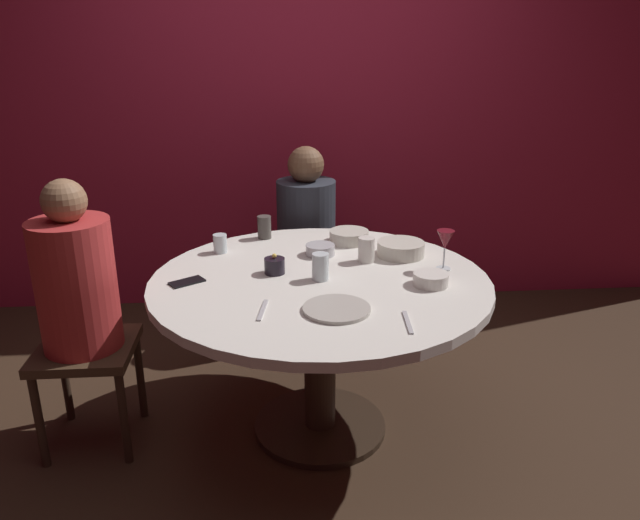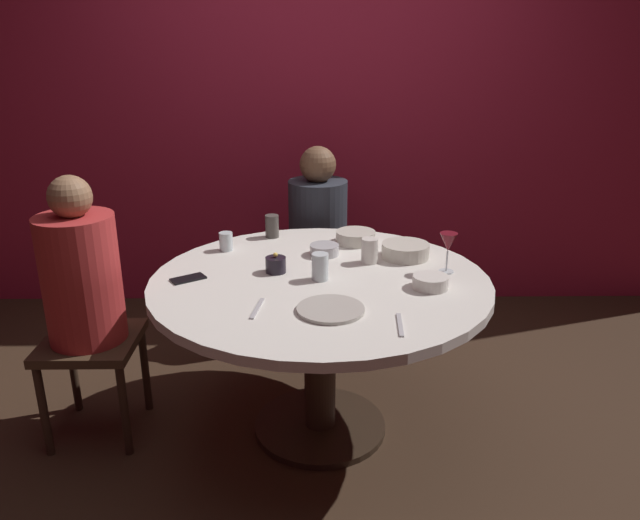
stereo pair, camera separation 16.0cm
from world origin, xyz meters
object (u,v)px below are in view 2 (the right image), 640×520
at_px(cup_by_right_diner, 272,226).
at_px(cell_phone, 188,279).
at_px(dining_table, 320,308).
at_px(bowl_serving_large, 324,250).
at_px(bowl_salad_center, 356,237).
at_px(wine_glass, 448,244).
at_px(seated_diner_back, 318,221).
at_px(candle_holder, 276,265).
at_px(cup_center_front, 370,251).
at_px(bowl_sauce_side, 430,282).
at_px(bowl_small_white, 405,251).
at_px(dinner_plate, 331,309).
at_px(cup_by_left_diner, 321,267).
at_px(cup_near_candle, 226,241).
at_px(seated_diner_left, 82,283).

bearing_deg(cup_by_right_diner, cell_phone, -118.71).
height_order(dining_table, cup_by_right_diner, cup_by_right_diner).
bearing_deg(dining_table, bowl_serving_large, 85.25).
distance_m(bowl_serving_large, bowl_salad_center, 0.24).
distance_m(dining_table, wine_glass, 0.61).
distance_m(seated_diner_back, candle_holder, 0.95).
bearing_deg(cup_center_front, candle_holder, -164.33).
relative_size(cell_phone, bowl_sauce_side, 0.97).
height_order(cell_phone, bowl_small_white, bowl_small_white).
xyz_separation_m(dinner_plate, cup_by_left_diner, (-0.03, 0.31, 0.05)).
xyz_separation_m(candle_holder, bowl_sauce_side, (0.63, -0.18, -0.01)).
bearing_deg(wine_glass, dining_table, -173.65).
bearing_deg(cup_center_front, cup_near_candle, 165.12).
distance_m(wine_glass, cup_center_front, 0.35).
relative_size(seated_diner_back, bowl_sauce_side, 7.84).
xyz_separation_m(dinner_plate, bowl_serving_large, (-0.01, 0.62, 0.02)).
bearing_deg(dining_table, seated_diner_back, 90.00).
height_order(bowl_salad_center, cup_near_candle, cup_near_candle).
relative_size(dinner_plate, cup_by_right_diner, 2.21).
bearing_deg(cup_by_left_diner, bowl_sauce_side, -12.41).
relative_size(dinner_plate, bowl_serving_large, 1.87).
height_order(dining_table, bowl_sauce_side, bowl_sauce_side).
height_order(bowl_serving_large, bowl_small_white, bowl_small_white).
relative_size(seated_diner_back, cup_by_left_diner, 9.95).
bearing_deg(bowl_salad_center, candle_holder, -132.89).
bearing_deg(dinner_plate, cup_near_candle, 124.42).
height_order(cell_phone, cup_near_candle, cup_near_candle).
bearing_deg(bowl_serving_large, cup_near_candle, 171.32).
distance_m(cup_near_candle, cup_by_left_diner, 0.59).
bearing_deg(bowl_sauce_side, seated_diner_back, 111.72).
bearing_deg(bowl_sauce_side, dinner_plate, -152.03).
relative_size(bowl_small_white, cup_by_right_diner, 1.90).
distance_m(seated_diner_back, cell_phone, 1.15).
xyz_separation_m(seated_diner_back, bowl_serving_large, (0.02, -0.71, 0.06)).
relative_size(seated_diner_left, candle_holder, 13.28).
bearing_deg(cup_by_left_diner, seated_diner_back, 90.27).
distance_m(cell_phone, bowl_serving_large, 0.65).
bearing_deg(bowl_small_white, bowl_salad_center, 134.16).
bearing_deg(cell_phone, wine_glass, 60.17).
distance_m(bowl_sauce_side, cup_by_right_diner, 0.96).
height_order(seated_diner_back, bowl_serving_large, seated_diner_back).
height_order(bowl_serving_large, cup_center_front, cup_center_front).
xyz_separation_m(wine_glass, cup_near_candle, (-0.98, 0.30, -0.08)).
distance_m(seated_diner_back, cup_by_right_diner, 0.50).
xyz_separation_m(seated_diner_back, cell_phone, (-0.55, -1.01, 0.04)).
bearing_deg(cup_near_candle, cup_center_front, -14.88).
bearing_deg(wine_glass, seated_diner_left, -177.75).
bearing_deg(dining_table, cup_by_right_diner, 112.59).
distance_m(candle_holder, bowl_salad_center, 0.54).
bearing_deg(cup_center_front, bowl_salad_center, 98.59).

